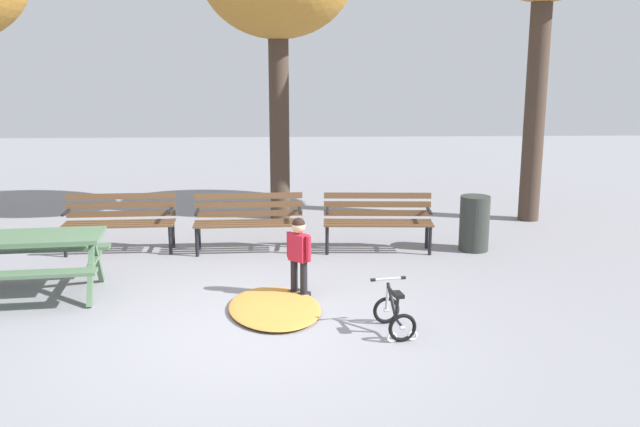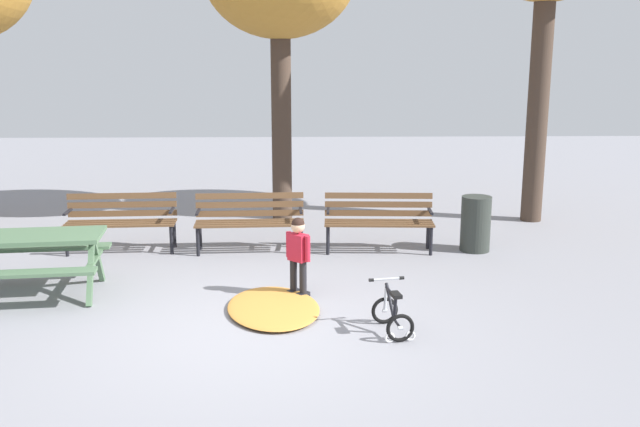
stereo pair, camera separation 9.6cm
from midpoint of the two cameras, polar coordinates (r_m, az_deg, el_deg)
The scene contains 9 objects.
ground at distance 7.67m, azimuth -6.23°, elevation -9.37°, with size 36.00×36.00×0.00m, color gray.
picnic_table at distance 9.19m, azimuth -22.87°, elevation -2.69°, with size 1.93×1.53×0.79m.
park_bench_far_left at distance 10.89m, azimuth -16.00°, elevation -0.33°, with size 1.62×0.53×0.85m.
park_bench_left at distance 10.55m, azimuth -5.99°, elevation -0.31°, with size 1.62×0.52×0.85m.
park_bench_right at distance 10.55m, azimuth 4.39°, elevation -0.27°, with size 1.62×0.54×0.85m.
child_standing at distance 8.51m, azimuth -2.04°, elevation -3.03°, with size 0.29×0.28×0.97m.
kids_bicycle at distance 7.56m, azimuth 5.62°, elevation -8.05°, with size 0.45×0.61×0.54m.
leaf_pile at distance 8.21m, azimuth -4.01°, elevation -7.54°, with size 1.49×1.05×0.07m, color #C68438.
trash_bin at distance 10.79m, azimuth 12.03°, elevation -0.78°, with size 0.44×0.44×0.82m, color #2D332D.
Camera 1 is at (0.50, -7.09, 2.87)m, focal length 39.89 mm.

